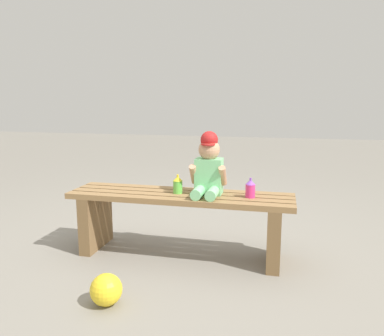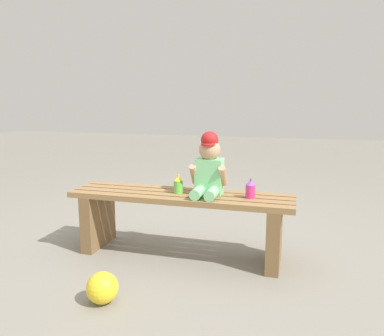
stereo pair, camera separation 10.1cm
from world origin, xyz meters
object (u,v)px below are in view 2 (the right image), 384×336
(park_bench, at_px, (181,214))
(toy_ball, at_px, (102,288))
(child_figure, at_px, (209,167))
(sippy_cup_right, at_px, (250,189))
(sippy_cup_left, at_px, (178,184))

(park_bench, distance_m, toy_ball, 0.75)
(child_figure, xyz_separation_m, sippy_cup_right, (0.27, -0.01, -0.12))
(park_bench, relative_size, child_figure, 3.60)
(child_figure, bearing_deg, toy_ball, -118.36)
(park_bench, xyz_separation_m, toy_ball, (-0.20, -0.69, -0.20))
(sippy_cup_left, relative_size, sippy_cup_right, 1.00)
(sippy_cup_left, height_order, toy_ball, sippy_cup_left)
(sippy_cup_left, distance_m, toy_ball, 0.82)
(child_figure, bearing_deg, sippy_cup_left, -175.85)
(park_bench, bearing_deg, sippy_cup_left, 166.83)
(sippy_cup_right, bearing_deg, sippy_cup_left, 180.00)
(sippy_cup_left, relative_size, toy_ball, 0.76)
(sippy_cup_right, bearing_deg, child_figure, 176.93)
(toy_ball, bearing_deg, sippy_cup_right, 46.88)
(sippy_cup_left, xyz_separation_m, sippy_cup_right, (0.47, 0.00, 0.00))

